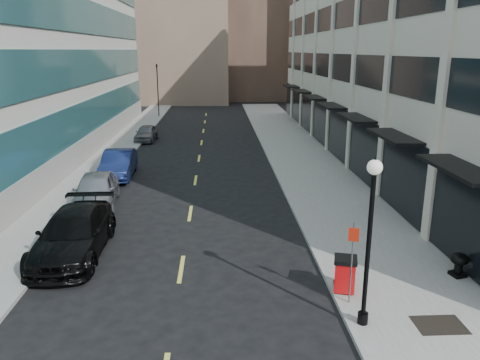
{
  "coord_description": "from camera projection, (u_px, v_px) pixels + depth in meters",
  "views": [
    {
      "loc": [
        1.38,
        -7.57,
        7.68
      ],
      "look_at": [
        2.34,
        12.22,
        2.15
      ],
      "focal_mm": 35.0,
      "sensor_mm": 36.0,
      "label": 1
    }
  ],
  "objects": [
    {
      "name": "sidewalk_right",
      "position": [
        317.0,
        177.0,
        28.85
      ],
      "size": [
        5.0,
        80.0,
        0.15
      ],
      "primitive_type": "cube",
      "color": "gray",
      "rests_on": "ground"
    },
    {
      "name": "sidewalk_left",
      "position": [
        88.0,
        180.0,
        28.19
      ],
      "size": [
        3.0,
        80.0,
        0.15
      ],
      "primitive_type": "cube",
      "color": "gray",
      "rests_on": "ground"
    },
    {
      "name": "building_right",
      "position": [
        432.0,
        31.0,
        33.62
      ],
      "size": [
        15.3,
        46.5,
        18.25
      ],
      "color": "beige",
      "rests_on": "ground"
    },
    {
      "name": "skyline_tan_near",
      "position": [
        180.0,
        6.0,
        70.75
      ],
      "size": [
        14.0,
        18.0,
        28.0
      ],
      "primitive_type": "cube",
      "color": "#896D59",
      "rests_on": "ground"
    },
    {
      "name": "skyline_tan_far",
      "position": [
        127.0,
        30.0,
        80.7
      ],
      "size": [
        12.0,
        14.0,
        22.0
      ],
      "primitive_type": "cube",
      "color": "#896D59",
      "rests_on": "ground"
    },
    {
      "name": "skyline_stone",
      "position": [
        326.0,
        34.0,
        70.93
      ],
      "size": [
        10.0,
        14.0,
        20.0
      ],
      "primitive_type": "cube",
      "color": "beige",
      "rests_on": "ground"
    },
    {
      "name": "grate_far",
      "position": [
        439.0,
        325.0,
        13.25
      ],
      "size": [
        1.4,
        1.0,
        0.01
      ],
      "primitive_type": "cube",
      "color": "black",
      "rests_on": "sidewalk_right"
    },
    {
      "name": "road_centerline",
      "position": [
        193.0,
        195.0,
        25.63
      ],
      "size": [
        0.15,
        68.2,
        0.01
      ],
      "color": "#D8CC4C",
      "rests_on": "ground"
    },
    {
      "name": "traffic_signal",
      "position": [
        157.0,
        67.0,
        53.66
      ],
      "size": [
        0.66,
        0.66,
        6.98
      ],
      "color": "black",
      "rests_on": "ground"
    },
    {
      "name": "car_black_pickup",
      "position": [
        74.0,
        234.0,
        17.95
      ],
      "size": [
        2.49,
        5.94,
        1.71
      ],
      "primitive_type": "imported",
      "rotation": [
        0.0,
        0.0,
        0.01
      ],
      "color": "black",
      "rests_on": "ground"
    },
    {
      "name": "car_silver_sedan",
      "position": [
        96.0,
        190.0,
        23.52
      ],
      "size": [
        2.57,
        5.23,
        1.72
      ],
      "primitive_type": "imported",
      "rotation": [
        0.0,
        0.0,
        0.11
      ],
      "color": "gray",
      "rests_on": "ground"
    },
    {
      "name": "car_blue_sedan",
      "position": [
        118.0,
        164.0,
        29.03
      ],
      "size": [
        1.94,
        5.09,
        1.66
      ],
      "primitive_type": "imported",
      "rotation": [
        0.0,
        0.0,
        0.04
      ],
      "color": "#152050",
      "rests_on": "ground"
    },
    {
      "name": "car_grey_sedan",
      "position": [
        146.0,
        133.0,
        40.62
      ],
      "size": [
        1.85,
        4.13,
        1.38
      ],
      "primitive_type": "imported",
      "rotation": [
        0.0,
        0.0,
        -0.06
      ],
      "color": "slate",
      "rests_on": "ground"
    },
    {
      "name": "trash_bin",
      "position": [
        345.0,
        273.0,
        14.97
      ],
      "size": [
        0.87,
        0.89,
        1.16
      ],
      "rotation": [
        0.0,
        0.0,
        -0.26
      ],
      "color": "#B90C0D",
      "rests_on": "sidewalk_right"
    },
    {
      "name": "lamppost",
      "position": [
        370.0,
        229.0,
        12.57
      ],
      "size": [
        0.41,
        0.41,
        4.91
      ],
      "color": "black",
      "rests_on": "sidewalk_right"
    },
    {
      "name": "sign_post",
      "position": [
        352.0,
        252.0,
        13.99
      ],
      "size": [
        0.3,
        0.13,
        2.64
      ],
      "rotation": [
        0.0,
        0.0,
        -0.35
      ],
      "color": "slate",
      "rests_on": "sidewalk_right"
    },
    {
      "name": "urn_planter",
      "position": [
        459.0,
        262.0,
        16.0
      ],
      "size": [
        0.61,
        0.61,
        0.84
      ],
      "rotation": [
        0.0,
        0.0,
        0.27
      ],
      "color": "black",
      "rests_on": "sidewalk_right"
    }
  ]
}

